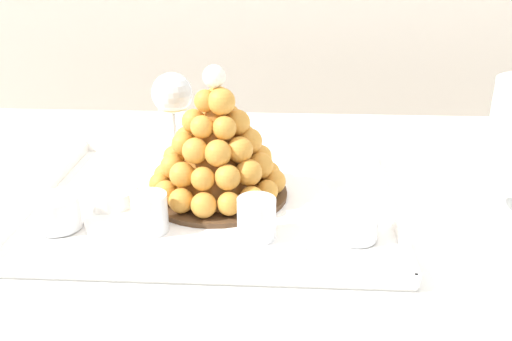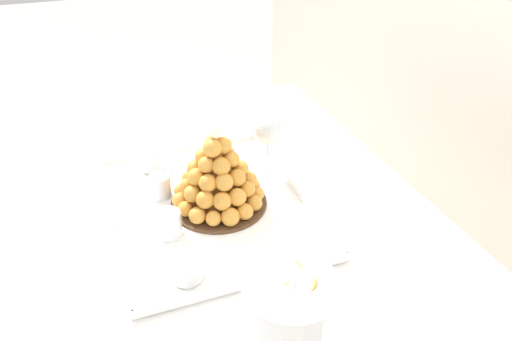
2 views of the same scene
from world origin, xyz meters
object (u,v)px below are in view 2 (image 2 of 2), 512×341
(creme_brulee_ramekin, at_px, (189,167))
(wine_glass, at_px, (268,130))
(dessert_cup_left, at_px, (152,161))
(dessert_cup_centre, at_px, (169,225))
(croquembouche, at_px, (218,176))
(macaron_goblet, at_px, (290,323))
(dessert_cup_mid_left, at_px, (161,187))
(dessert_cup_mid_right, at_px, (187,269))
(serving_tray, at_px, (209,206))

(creme_brulee_ramekin, xyz_separation_m, wine_glass, (0.07, 0.20, 0.11))
(dessert_cup_left, xyz_separation_m, creme_brulee_ramekin, (0.05, 0.09, -0.01))
(dessert_cup_left, xyz_separation_m, dessert_cup_centre, (0.29, -0.01, 0.01))
(croquembouche, xyz_separation_m, dessert_cup_left, (-0.22, -0.12, -0.06))
(macaron_goblet, height_order, wine_glass, macaron_goblet)
(croquembouche, relative_size, dessert_cup_mid_left, 3.96)
(dessert_cup_centre, distance_m, creme_brulee_ramekin, 0.26)
(creme_brulee_ramekin, height_order, macaron_goblet, macaron_goblet)
(dessert_cup_left, relative_size, dessert_cup_mid_left, 1.12)
(dessert_cup_mid_left, xyz_separation_m, wine_glass, (-0.02, 0.28, 0.09))
(dessert_cup_mid_left, height_order, wine_glass, wine_glass)
(dessert_cup_mid_left, relative_size, dessert_cup_centre, 0.96)
(dessert_cup_left, relative_size, creme_brulee_ramekin, 0.72)
(dessert_cup_left, height_order, creme_brulee_ramekin, dessert_cup_left)
(macaron_goblet, bearing_deg, dessert_cup_mid_left, -170.72)
(wine_glass, bearing_deg, dessert_cup_centre, -60.03)
(creme_brulee_ramekin, bearing_deg, dessert_cup_centre, -22.57)
(croquembouche, bearing_deg, wine_glass, 121.64)
(dessert_cup_centre, height_order, dessert_cup_mid_right, dessert_cup_centre)
(croquembouche, relative_size, dessert_cup_left, 3.54)
(dessert_cup_mid_left, xyz_separation_m, macaron_goblet, (0.56, 0.09, 0.10))
(dessert_cup_left, distance_m, macaron_goblet, 0.70)
(serving_tray, bearing_deg, wine_glass, 116.75)
(dessert_cup_left, xyz_separation_m, dessert_cup_mid_right, (0.43, -0.01, 0.00))
(dessert_cup_centre, relative_size, wine_glass, 0.35)
(dessert_cup_mid_right, bearing_deg, creme_brulee_ramekin, 166.14)
(dessert_cup_mid_right, relative_size, macaron_goblet, 0.27)
(dessert_cup_mid_left, bearing_deg, dessert_cup_mid_right, -0.93)
(croquembouche, bearing_deg, macaron_goblet, -3.72)
(dessert_cup_left, bearing_deg, dessert_cup_mid_left, -1.22)
(croquembouche, xyz_separation_m, creme_brulee_ramekin, (-0.17, -0.03, -0.07))
(dessert_cup_mid_left, relative_size, wine_glass, 0.33)
(macaron_goblet, bearing_deg, creme_brulee_ramekin, -179.79)
(serving_tray, distance_m, dessert_cup_mid_right, 0.24)
(croquembouche, distance_m, creme_brulee_ramekin, 0.18)
(creme_brulee_ramekin, distance_m, wine_glass, 0.23)
(wine_glass, bearing_deg, dessert_cup_left, -112.66)
(dessert_cup_mid_right, relative_size, creme_brulee_ramekin, 0.67)
(dessert_cup_mid_left, xyz_separation_m, dessert_cup_centre, (0.15, -0.01, 0.00))
(croquembouche, bearing_deg, dessert_cup_mid_right, -31.12)
(dessert_cup_mid_right, bearing_deg, dessert_cup_left, 178.98)
(macaron_goblet, bearing_deg, dessert_cup_centre, -165.88)
(serving_tray, bearing_deg, dessert_cup_left, -155.84)
(serving_tray, bearing_deg, croquembouche, 75.41)
(wine_glass, bearing_deg, dessert_cup_mid_left, -86.47)
(dessert_cup_left, relative_size, wine_glass, 0.37)
(serving_tray, xyz_separation_m, dessert_cup_centre, (0.08, -0.11, 0.03))
(croquembouche, distance_m, dessert_cup_mid_right, 0.25)
(serving_tray, relative_size, creme_brulee_ramekin, 6.32)
(dessert_cup_mid_right, bearing_deg, macaron_goblet, 19.90)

